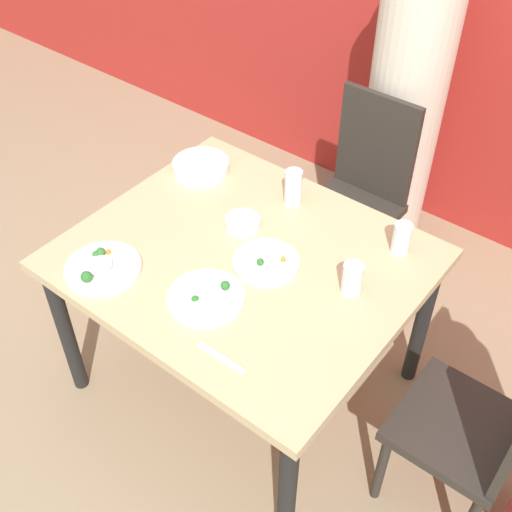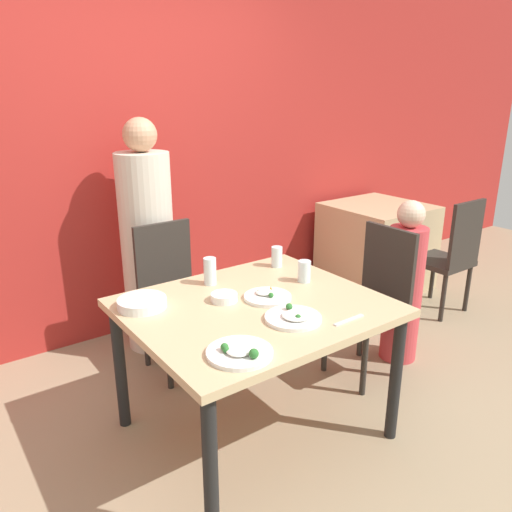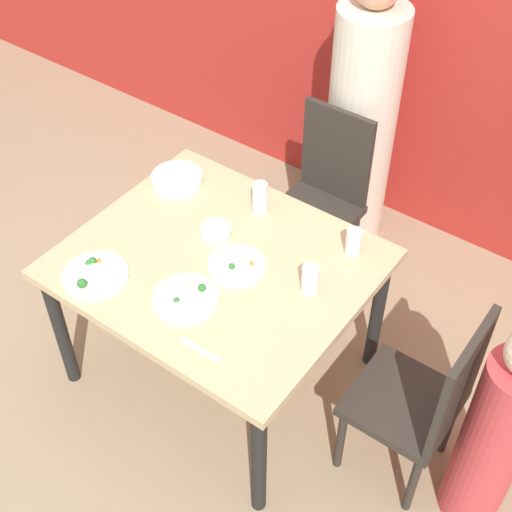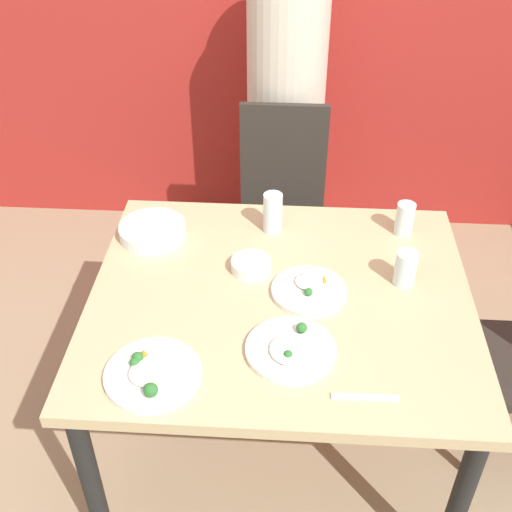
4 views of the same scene
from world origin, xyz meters
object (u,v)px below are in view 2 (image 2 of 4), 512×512
(bowl_curry, at_px, (142,303))
(glass_water_tall, at_px, (210,271))
(plate_rice_adult, at_px, (294,317))
(chair_child_spot, at_px, (374,300))
(chair_adult_spot, at_px, (173,294))
(person_adult, at_px, (148,247))
(person_child, at_px, (404,288))

(bowl_curry, relative_size, glass_water_tall, 1.59)
(plate_rice_adult, xyz_separation_m, glass_water_tall, (-0.08, 0.60, 0.06))
(chair_child_spot, distance_m, plate_rice_adult, 0.99)
(chair_child_spot, height_order, bowl_curry, chair_child_spot)
(plate_rice_adult, relative_size, glass_water_tall, 1.76)
(chair_child_spot, bearing_deg, plate_rice_adult, -71.71)
(chair_adult_spot, relative_size, plate_rice_adult, 3.60)
(chair_adult_spot, distance_m, bowl_curry, 0.77)
(person_adult, relative_size, plate_rice_adult, 6.01)
(chair_child_spot, bearing_deg, bowl_curry, -99.40)
(chair_adult_spot, relative_size, bowl_curry, 4.00)
(chair_adult_spot, relative_size, glass_water_tall, 6.34)
(chair_child_spot, height_order, glass_water_tall, chair_child_spot)
(plate_rice_adult, bearing_deg, person_child, 14.13)
(bowl_curry, xyz_separation_m, glass_water_tall, (0.42, 0.07, 0.05))
(person_adult, bearing_deg, person_child, -42.52)
(person_child, xyz_separation_m, glass_water_tall, (-1.27, 0.30, 0.30))
(chair_adult_spot, height_order, plate_rice_adult, chair_adult_spot)
(chair_child_spot, xyz_separation_m, person_child, (0.28, -0.00, 0.01))
(person_adult, distance_m, glass_water_tall, 0.85)
(bowl_curry, bearing_deg, person_adult, 64.18)
(person_adult, xyz_separation_m, glass_water_tall, (-0.02, -0.85, 0.09))
(chair_child_spot, xyz_separation_m, bowl_curry, (-1.41, 0.23, 0.27))
(chair_adult_spot, bearing_deg, plate_rice_adult, -87.05)
(bowl_curry, bearing_deg, glass_water_tall, 8.91)
(chair_adult_spot, xyz_separation_m, bowl_curry, (-0.44, -0.57, 0.27))
(glass_water_tall, bearing_deg, bowl_curry, -171.09)
(chair_child_spot, distance_m, bowl_curry, 1.45)
(glass_water_tall, bearing_deg, chair_adult_spot, 87.50)
(person_child, height_order, glass_water_tall, person_child)
(person_adult, relative_size, bowl_curry, 6.68)
(plate_rice_adult, height_order, glass_water_tall, glass_water_tall)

